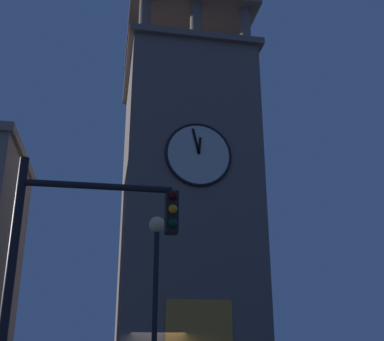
# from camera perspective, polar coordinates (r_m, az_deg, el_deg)

# --- Properties ---
(clocktower) EXTENTS (7.96, 9.23, 24.49)m
(clocktower) POSITION_cam_1_polar(r_m,az_deg,el_deg) (28.98, -0.84, -4.03)
(clocktower) COLOR #75665B
(clocktower) RESTS_ON ground_plane
(traffic_signal_near) EXTENTS (2.81, 0.41, 5.11)m
(traffic_signal_near) POSITION_cam_1_polar(r_m,az_deg,el_deg) (8.37, -14.33, -10.21)
(traffic_signal_near) COLOR black
(traffic_signal_near) RESTS_ON ground_plane
(street_lamp) EXTENTS (0.44, 0.44, 5.24)m
(street_lamp) POSITION_cam_1_polar(r_m,az_deg,el_deg) (12.70, -4.32, -12.49)
(street_lamp) COLOR black
(street_lamp) RESTS_ON ground_plane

